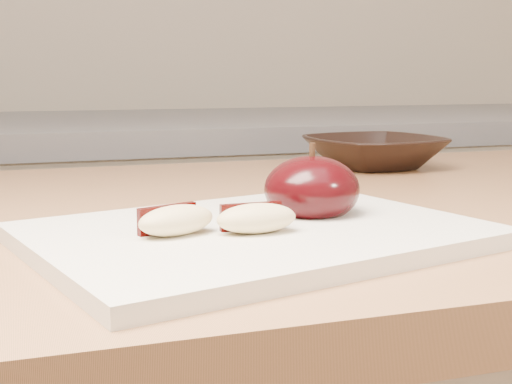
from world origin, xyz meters
name	(u,v)px	position (x,y,z in m)	size (l,w,h in m)	color
back_cabinet	(85,365)	(0.00, 1.20, 0.47)	(2.40, 0.62, 0.94)	silver
cutting_board	(256,235)	(0.06, 0.35, 0.91)	(0.31, 0.23, 0.01)	silver
apple_half	(312,189)	(0.12, 0.38, 0.93)	(0.09, 0.09, 0.06)	black
apple_wedge_a	(175,220)	(0.00, 0.34, 0.92)	(0.06, 0.05, 0.02)	beige
apple_wedge_b	(256,218)	(0.05, 0.33, 0.92)	(0.06, 0.03, 0.02)	beige
bowl	(374,152)	(0.34, 0.69, 0.92)	(0.17, 0.17, 0.04)	black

